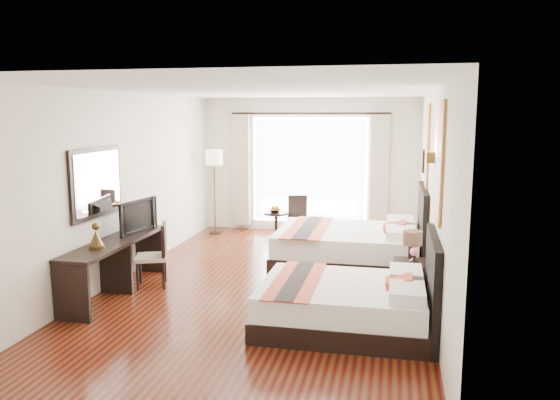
% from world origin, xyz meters
% --- Properties ---
extents(floor, '(4.50, 7.50, 0.01)m').
position_xyz_m(floor, '(0.00, 0.00, -0.01)').
color(floor, '#3A0A0A').
rests_on(floor, ground).
extents(ceiling, '(4.50, 7.50, 0.02)m').
position_xyz_m(ceiling, '(0.00, 0.00, 2.79)').
color(ceiling, white).
rests_on(ceiling, wall_headboard).
extents(wall_headboard, '(0.01, 7.50, 2.80)m').
position_xyz_m(wall_headboard, '(2.25, 0.00, 1.40)').
color(wall_headboard, silver).
rests_on(wall_headboard, floor).
extents(wall_desk, '(0.01, 7.50, 2.80)m').
position_xyz_m(wall_desk, '(-2.25, 0.00, 1.40)').
color(wall_desk, silver).
rests_on(wall_desk, floor).
extents(wall_window, '(4.50, 0.01, 2.80)m').
position_xyz_m(wall_window, '(0.00, 3.75, 1.40)').
color(wall_window, silver).
rests_on(wall_window, floor).
extents(wall_entry, '(4.50, 0.01, 2.80)m').
position_xyz_m(wall_entry, '(0.00, -3.75, 1.40)').
color(wall_entry, silver).
rests_on(wall_entry, floor).
extents(window_glass, '(2.40, 0.02, 2.20)m').
position_xyz_m(window_glass, '(0.00, 3.73, 1.30)').
color(window_glass, white).
rests_on(window_glass, wall_window).
extents(sheer_curtain, '(2.30, 0.02, 2.10)m').
position_xyz_m(sheer_curtain, '(0.00, 3.67, 1.30)').
color(sheer_curtain, white).
rests_on(sheer_curtain, wall_window).
extents(drape_left, '(0.35, 0.14, 2.35)m').
position_xyz_m(drape_left, '(-1.45, 3.63, 1.28)').
color(drape_left, '#BBB291').
rests_on(drape_left, floor).
extents(drape_right, '(0.35, 0.14, 2.35)m').
position_xyz_m(drape_right, '(1.45, 3.63, 1.28)').
color(drape_right, '#BBB291').
rests_on(drape_right, floor).
extents(art_panel_near, '(0.03, 0.50, 1.35)m').
position_xyz_m(art_panel_near, '(2.23, -1.38, 1.95)').
color(art_panel_near, maroon).
rests_on(art_panel_near, wall_headboard).
extents(art_panel_far, '(0.03, 0.50, 1.35)m').
position_xyz_m(art_panel_far, '(2.23, 1.20, 1.95)').
color(art_panel_far, maroon).
rests_on(art_panel_far, wall_headboard).
extents(wall_sconce, '(0.10, 0.14, 0.14)m').
position_xyz_m(wall_sconce, '(2.19, -0.24, 1.92)').
color(wall_sconce, '#403017').
rests_on(wall_sconce, wall_headboard).
extents(mirror_frame, '(0.04, 1.25, 0.95)m').
position_xyz_m(mirror_frame, '(-2.22, -0.84, 1.55)').
color(mirror_frame, black).
rests_on(mirror_frame, wall_desk).
extents(mirror_glass, '(0.01, 1.12, 0.82)m').
position_xyz_m(mirror_glass, '(-2.19, -0.84, 1.55)').
color(mirror_glass, white).
rests_on(mirror_glass, mirror_frame).
extents(bed_near, '(2.02, 1.57, 1.13)m').
position_xyz_m(bed_near, '(1.30, -1.38, 0.30)').
color(bed_near, black).
rests_on(bed_near, floor).
extents(bed_far, '(2.36, 1.84, 1.33)m').
position_xyz_m(bed_far, '(1.13, 1.20, 0.34)').
color(bed_far, black).
rests_on(bed_far, floor).
extents(nightstand, '(0.44, 0.54, 0.52)m').
position_xyz_m(nightstand, '(1.99, -0.24, 0.26)').
color(nightstand, black).
rests_on(nightstand, floor).
extents(table_lamp, '(0.26, 0.26, 0.41)m').
position_xyz_m(table_lamp, '(2.01, -0.09, 0.78)').
color(table_lamp, black).
rests_on(table_lamp, nightstand).
extents(vase, '(0.12, 0.12, 0.13)m').
position_xyz_m(vase, '(2.03, -0.40, 0.56)').
color(vase, black).
rests_on(vase, nightstand).
extents(console_desk, '(0.50, 2.20, 0.76)m').
position_xyz_m(console_desk, '(-1.99, -0.84, 0.38)').
color(console_desk, black).
rests_on(console_desk, floor).
extents(television, '(0.26, 0.85, 0.49)m').
position_xyz_m(television, '(-1.97, -0.29, 1.00)').
color(television, black).
rests_on(television, console_desk).
extents(bronze_figurine, '(0.21, 0.21, 0.30)m').
position_xyz_m(bronze_figurine, '(-1.99, -1.30, 0.90)').
color(bronze_figurine, '#403017').
rests_on(bronze_figurine, console_desk).
extents(desk_chair, '(0.55, 0.55, 0.92)m').
position_xyz_m(desk_chair, '(-1.63, -0.43, 0.28)').
color(desk_chair, '#B6A58C').
rests_on(desk_chair, floor).
extents(floor_lamp, '(0.35, 0.35, 1.75)m').
position_xyz_m(floor_lamp, '(-1.88, 3.11, 1.48)').
color(floor_lamp, black).
rests_on(floor_lamp, floor).
extents(side_table, '(0.49, 0.49, 0.57)m').
position_xyz_m(side_table, '(-0.50, 2.73, 0.28)').
color(side_table, black).
rests_on(side_table, floor).
extents(fruit_bowl, '(0.26, 0.26, 0.06)m').
position_xyz_m(fruit_bowl, '(-0.52, 2.72, 0.60)').
color(fruit_bowl, '#482A19').
rests_on(fruit_bowl, side_table).
extents(window_chair, '(0.49, 0.49, 0.87)m').
position_xyz_m(window_chair, '(-0.09, 2.87, 0.27)').
color(window_chair, '#B6A58C').
rests_on(window_chair, floor).
extents(jute_rug, '(1.18, 0.83, 0.01)m').
position_xyz_m(jute_rug, '(0.16, 2.26, 0.01)').
color(jute_rug, '#9D855E').
rests_on(jute_rug, floor).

